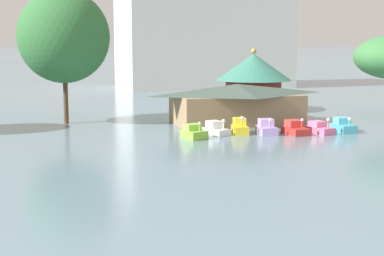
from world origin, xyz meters
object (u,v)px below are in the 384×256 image
shoreline_tree_mid (64,37)px  boathouse (237,103)px  pedal_boat_lime (194,133)px  background_building_block (203,28)px  green_roof_pavilion (253,78)px  pedal_boat_white (216,129)px  pedal_boat_red (295,129)px  pedal_boat_pink (319,129)px  pedal_boat_lavender (267,128)px  pedal_boat_cyan (343,126)px  pedal_boat_yellow (240,127)px

shoreline_tree_mid → boathouse: bearing=-17.4°
pedal_boat_lime → background_building_block: (20.24, 59.28, 11.03)m
green_roof_pavilion → pedal_boat_white: bearing=-123.2°
boathouse → green_roof_pavilion: bearing=58.7°
pedal_boat_red → pedal_boat_pink: size_ratio=0.96×
pedal_boat_pink → pedal_boat_white: bearing=-117.9°
pedal_boat_lavender → pedal_boat_cyan: size_ratio=1.08×
pedal_boat_red → boathouse: 9.15m
pedal_boat_white → background_building_block: bearing=145.0°
pedal_boat_lime → pedal_boat_yellow: bearing=90.4°
pedal_boat_pink → pedal_boat_lavender: bearing=-117.1°
background_building_block → pedal_boat_pink: bearing=-97.3°
pedal_boat_lime → pedal_boat_cyan: pedal_boat_lime is taller
pedal_boat_yellow → shoreline_tree_mid: size_ratio=0.19×
pedal_boat_yellow → pedal_boat_red: bearing=79.8°
green_roof_pavilion → boathouse: bearing=-121.3°
pedal_boat_yellow → shoreline_tree_mid: (-15.57, 12.27, 8.81)m
pedal_boat_pink → pedal_boat_cyan: 2.70m
pedal_boat_cyan → shoreline_tree_mid: bearing=-118.4°
pedal_boat_red → shoreline_tree_mid: (-20.57, 14.18, 8.89)m
pedal_boat_pink → pedal_boat_cyan: (2.70, 0.05, 0.10)m
pedal_boat_yellow → pedal_boat_cyan: size_ratio=1.00×
pedal_boat_lavender → background_building_block: size_ratio=0.09×
pedal_boat_white → pedal_boat_pink: size_ratio=0.98×
pedal_boat_pink → pedal_boat_red: bearing=-110.7°
pedal_boat_cyan → pedal_boat_red: bearing=-91.7°
pedal_boat_yellow → boathouse: size_ratio=0.19×
pedal_boat_lavender → pedal_boat_cyan: (7.77, -1.12, 0.00)m
pedal_boat_lavender → shoreline_tree_mid: (-17.95, 13.29, 8.85)m
pedal_boat_yellow → pedal_boat_white: bearing=-84.7°
pedal_boat_yellow → green_roof_pavilion: (8.79, 17.34, 3.62)m
pedal_boat_pink → green_roof_pavilion: size_ratio=0.32×
pedal_boat_pink → shoreline_tree_mid: 28.62m
pedal_boat_pink → pedal_boat_yellow: bearing=-120.5°
pedal_boat_red → shoreline_tree_mid: 26.51m
pedal_boat_lime → background_building_block: bearing=146.1°
pedal_boat_pink → background_building_block: bearing=158.7°
pedal_boat_white → pedal_boat_lime: bearing=-76.9°
background_building_block → pedal_boat_lime: bearing=-108.9°
shoreline_tree_mid → pedal_boat_yellow: bearing=-38.2°
pedal_boat_cyan → boathouse: bearing=-137.3°
pedal_boat_yellow → background_building_block: (15.10, 57.86, 10.95)m
pedal_boat_white → pedal_boat_yellow: size_ratio=1.15×
pedal_boat_pink → green_roof_pavilion: (1.33, 19.53, 3.75)m
pedal_boat_white → green_roof_pavilion: 20.78m
pedal_boat_yellow → green_roof_pavilion: 19.77m
pedal_boat_cyan → shoreline_tree_mid: size_ratio=0.19×
pedal_boat_cyan → pedal_boat_white: bearing=-99.8°
pedal_boat_red → pedal_boat_pink: 2.47m
pedal_boat_lime → background_building_block: 63.61m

